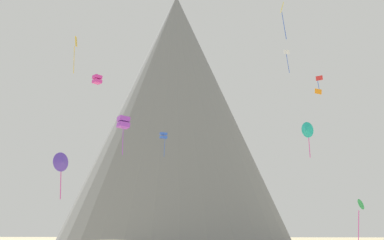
% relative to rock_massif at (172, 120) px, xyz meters
% --- Properties ---
extents(rock_massif, '(68.14, 68.14, 68.73)m').
position_rel_rock_massif_xyz_m(rock_massif, '(0.00, 0.00, 0.00)').
color(rock_massif, slate).
rests_on(rock_massif, ground_plane).
extents(kite_yellow_high, '(0.59, 0.64, 5.04)m').
position_rel_rock_massif_xyz_m(kite_yellow_high, '(22.49, -69.59, -2.03)').
color(kite_yellow_high, yellow).
extents(kite_white_high, '(0.96, 0.39, 3.97)m').
position_rel_rock_massif_xyz_m(kite_white_high, '(25.08, -50.88, -0.86)').
color(kite_white_high, white).
extents(kite_green_low, '(1.31, 1.39, 4.58)m').
position_rel_rock_massif_xyz_m(kite_green_low, '(29.74, -71.76, -26.20)').
color(kite_green_low, green).
extents(kite_orange_mid, '(1.06, 0.48, 0.80)m').
position_rel_rock_massif_xyz_m(kite_orange_mid, '(27.91, -61.04, -9.95)').
color(kite_orange_mid, orange).
extents(kite_magenta_mid, '(1.17, 1.18, 0.92)m').
position_rel_rock_massif_xyz_m(kite_magenta_mid, '(0.88, -76.91, -12.45)').
color(kite_magenta_mid, '#D1339E').
extents(kite_blue_mid, '(1.43, 1.44, 4.25)m').
position_rel_rock_massif_xyz_m(kite_blue_mid, '(4.12, -46.33, -13.08)').
color(kite_blue_mid, blue).
extents(kite_teal_mid, '(1.79, 2.03, 4.50)m').
position_rel_rock_massif_xyz_m(kite_teal_mid, '(25.10, -67.02, -16.63)').
color(kite_teal_mid, teal).
extents(kite_gold_high, '(0.36, 0.67, 5.81)m').
position_rel_rock_massif_xyz_m(kite_gold_high, '(-7.66, -59.69, -1.78)').
color(kite_gold_high, gold).
extents(kite_red_high, '(1.00, 0.53, 2.91)m').
position_rel_rock_massif_xyz_m(kite_red_high, '(29.63, -52.95, -5.80)').
color(kite_red_high, red).
extents(kite_violet_mid, '(1.73, 1.71, 4.49)m').
position_rel_rock_massif_xyz_m(kite_violet_mid, '(3.30, -73.85, -16.74)').
color(kite_violet_mid, purple).
extents(kite_indigo_low, '(1.31, 1.84, 4.74)m').
position_rel_rock_massif_xyz_m(kite_indigo_low, '(-1.53, -79.94, -22.11)').
color(kite_indigo_low, '#5138B2').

